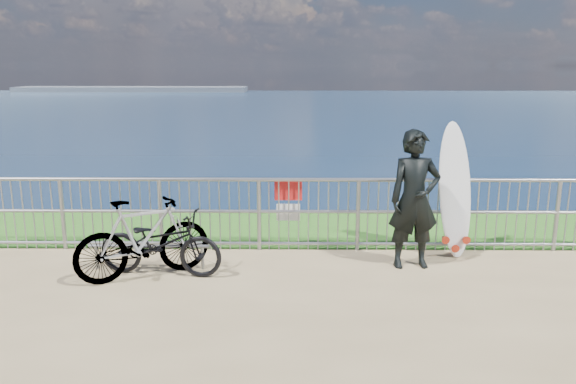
{
  "coord_description": "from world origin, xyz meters",
  "views": [
    {
      "loc": [
        0.04,
        -6.62,
        2.76
      ],
      "look_at": [
        -0.06,
        1.2,
        1.0
      ],
      "focal_mm": 35.0,
      "sensor_mm": 36.0,
      "label": 1
    }
  ],
  "objects_px": {
    "bicycle_near": "(160,243)",
    "surfer": "(414,200)",
    "surfboard": "(455,195)",
    "bicycle_far": "(143,238)"
  },
  "relations": [
    {
      "from": "surfboard",
      "to": "bicycle_far",
      "type": "relative_size",
      "value": 1.1
    },
    {
      "from": "surfer",
      "to": "bicycle_far",
      "type": "xyz_separation_m",
      "value": [
        -3.65,
        -0.47,
        -0.42
      ]
    },
    {
      "from": "surfer",
      "to": "bicycle_far",
      "type": "bearing_deg",
      "value": -178.28
    },
    {
      "from": "bicycle_near",
      "to": "bicycle_far",
      "type": "bearing_deg",
      "value": 123.54
    },
    {
      "from": "bicycle_near",
      "to": "surfer",
      "type": "bearing_deg",
      "value": -76.1
    },
    {
      "from": "surfer",
      "to": "surfboard",
      "type": "height_order",
      "value": "surfboard"
    },
    {
      "from": "bicycle_near",
      "to": "bicycle_far",
      "type": "relative_size",
      "value": 0.93
    },
    {
      "from": "surfer",
      "to": "bicycle_near",
      "type": "distance_m",
      "value": 3.51
    },
    {
      "from": "surfer",
      "to": "surfboard",
      "type": "distance_m",
      "value": 0.88
    },
    {
      "from": "surfboard",
      "to": "bicycle_near",
      "type": "bearing_deg",
      "value": -167.74
    }
  ]
}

